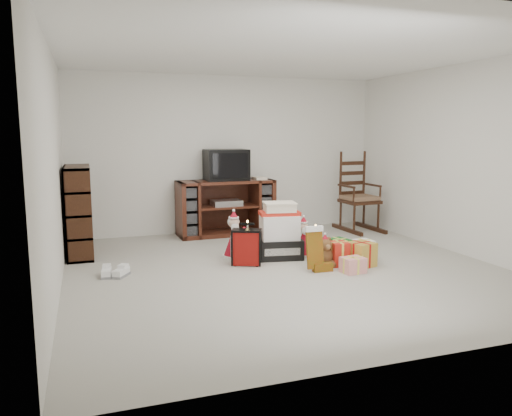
{
  "coord_description": "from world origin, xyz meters",
  "views": [
    {
      "loc": [
        -2.19,
        -5.32,
        1.62
      ],
      "look_at": [
        -0.17,
        0.6,
        0.66
      ],
      "focal_mm": 35.0,
      "sensor_mm": 36.0,
      "label": 1
    }
  ],
  "objects_px": {
    "rocking_chair": "(357,202)",
    "crt_television": "(226,165)",
    "teddy_bear": "(324,254)",
    "sneaker_pair": "(114,273)",
    "bookshelf": "(79,213)",
    "mrs_claus_figurine": "(234,240)",
    "santa_figurine": "(303,241)",
    "gift_pile": "(279,234)",
    "tv_stand": "(226,207)",
    "gift_cluster": "(350,255)",
    "red_suitcase": "(247,247)"
  },
  "relations": [
    {
      "from": "rocking_chair",
      "to": "crt_television",
      "type": "xyz_separation_m",
      "value": [
        -2.14,
        0.37,
        0.64
      ]
    },
    {
      "from": "teddy_bear",
      "to": "sneaker_pair",
      "type": "bearing_deg",
      "value": 171.43
    },
    {
      "from": "bookshelf",
      "to": "mrs_claus_figurine",
      "type": "relative_size",
      "value": 1.9
    },
    {
      "from": "sneaker_pair",
      "to": "santa_figurine",
      "type": "bearing_deg",
      "value": 20.43
    },
    {
      "from": "gift_pile",
      "to": "crt_television",
      "type": "relative_size",
      "value": 1.09
    },
    {
      "from": "tv_stand",
      "to": "gift_cluster",
      "type": "xyz_separation_m",
      "value": [
        0.96,
        -2.26,
        -0.31
      ]
    },
    {
      "from": "bookshelf",
      "to": "gift_cluster",
      "type": "bearing_deg",
      "value": -27.01
    },
    {
      "from": "gift_cluster",
      "to": "sneaker_pair",
      "type": "bearing_deg",
      "value": 171.61
    },
    {
      "from": "teddy_bear",
      "to": "santa_figurine",
      "type": "height_order",
      "value": "santa_figurine"
    },
    {
      "from": "red_suitcase",
      "to": "crt_television",
      "type": "bearing_deg",
      "value": 105.1
    },
    {
      "from": "tv_stand",
      "to": "bookshelf",
      "type": "distance_m",
      "value": 2.28
    },
    {
      "from": "rocking_chair",
      "to": "red_suitcase",
      "type": "bearing_deg",
      "value": -150.59
    },
    {
      "from": "tv_stand",
      "to": "crt_television",
      "type": "distance_m",
      "value": 0.67
    },
    {
      "from": "mrs_claus_figurine",
      "to": "red_suitcase",
      "type": "bearing_deg",
      "value": -83.08
    },
    {
      "from": "tv_stand",
      "to": "red_suitcase",
      "type": "height_order",
      "value": "tv_stand"
    },
    {
      "from": "tv_stand",
      "to": "bookshelf",
      "type": "relative_size",
      "value": 1.3
    },
    {
      "from": "tv_stand",
      "to": "sneaker_pair",
      "type": "relative_size",
      "value": 4.44
    },
    {
      "from": "tv_stand",
      "to": "bookshelf",
      "type": "bearing_deg",
      "value": -164.91
    },
    {
      "from": "rocking_chair",
      "to": "gift_cluster",
      "type": "relative_size",
      "value": 1.69
    },
    {
      "from": "teddy_bear",
      "to": "gift_pile",
      "type": "bearing_deg",
      "value": 123.84
    },
    {
      "from": "teddy_bear",
      "to": "crt_television",
      "type": "xyz_separation_m",
      "value": [
        -0.6,
        2.24,
        0.95
      ]
    },
    {
      "from": "sneaker_pair",
      "to": "teddy_bear",
      "type": "bearing_deg",
      "value": 8.01
    },
    {
      "from": "santa_figurine",
      "to": "gift_cluster",
      "type": "distance_m",
      "value": 0.69
    },
    {
      "from": "sneaker_pair",
      "to": "gift_pile",
      "type": "bearing_deg",
      "value": 21.6
    },
    {
      "from": "teddy_bear",
      "to": "crt_television",
      "type": "distance_m",
      "value": 2.51
    },
    {
      "from": "bookshelf",
      "to": "tv_stand",
      "type": "bearing_deg",
      "value": 16.8
    },
    {
      "from": "tv_stand",
      "to": "crt_television",
      "type": "xyz_separation_m",
      "value": [
        0.02,
        0.03,
        0.67
      ]
    },
    {
      "from": "sneaker_pair",
      "to": "crt_television",
      "type": "bearing_deg",
      "value": 62.06
    },
    {
      "from": "gift_pile",
      "to": "crt_television",
      "type": "height_order",
      "value": "crt_television"
    },
    {
      "from": "rocking_chair",
      "to": "gift_pile",
      "type": "height_order",
      "value": "rocking_chair"
    },
    {
      "from": "gift_pile",
      "to": "crt_television",
      "type": "bearing_deg",
      "value": 107.68
    },
    {
      "from": "bookshelf",
      "to": "gift_cluster",
      "type": "relative_size",
      "value": 1.48
    },
    {
      "from": "mrs_claus_figurine",
      "to": "teddy_bear",
      "type": "bearing_deg",
      "value": -39.01
    },
    {
      "from": "gift_cluster",
      "to": "mrs_claus_figurine",
      "type": "bearing_deg",
      "value": 147.87
    },
    {
      "from": "teddy_bear",
      "to": "crt_television",
      "type": "height_order",
      "value": "crt_television"
    },
    {
      "from": "bookshelf",
      "to": "teddy_bear",
      "type": "xyz_separation_m",
      "value": [
        2.8,
        -1.56,
        -0.41
      ]
    },
    {
      "from": "red_suitcase",
      "to": "gift_pile",
      "type": "bearing_deg",
      "value": 44.26
    },
    {
      "from": "rocking_chair",
      "to": "mrs_claus_figurine",
      "type": "relative_size",
      "value": 2.17
    },
    {
      "from": "red_suitcase",
      "to": "mrs_claus_figurine",
      "type": "xyz_separation_m",
      "value": [
        -0.05,
        0.39,
        0.02
      ]
    },
    {
      "from": "rocking_chair",
      "to": "mrs_claus_figurine",
      "type": "bearing_deg",
      "value": -158.1
    },
    {
      "from": "bookshelf",
      "to": "sneaker_pair",
      "type": "relative_size",
      "value": 3.43
    },
    {
      "from": "tv_stand",
      "to": "gift_pile",
      "type": "xyz_separation_m",
      "value": [
        0.25,
        -1.66,
        -0.12
      ]
    },
    {
      "from": "gift_pile",
      "to": "santa_figurine",
      "type": "bearing_deg",
      "value": 6.32
    },
    {
      "from": "bookshelf",
      "to": "santa_figurine",
      "type": "xyz_separation_m",
      "value": [
        2.76,
        -1.03,
        -0.36
      ]
    },
    {
      "from": "tv_stand",
      "to": "mrs_claus_figurine",
      "type": "height_order",
      "value": "tv_stand"
    },
    {
      "from": "bookshelf",
      "to": "crt_television",
      "type": "distance_m",
      "value": 2.37
    },
    {
      "from": "rocking_chair",
      "to": "teddy_bear",
      "type": "distance_m",
      "value": 2.45
    },
    {
      "from": "tv_stand",
      "to": "santa_figurine",
      "type": "height_order",
      "value": "tv_stand"
    },
    {
      "from": "tv_stand",
      "to": "gift_pile",
      "type": "distance_m",
      "value": 1.69
    },
    {
      "from": "mrs_claus_figurine",
      "to": "sneaker_pair",
      "type": "distance_m",
      "value": 1.58
    }
  ]
}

